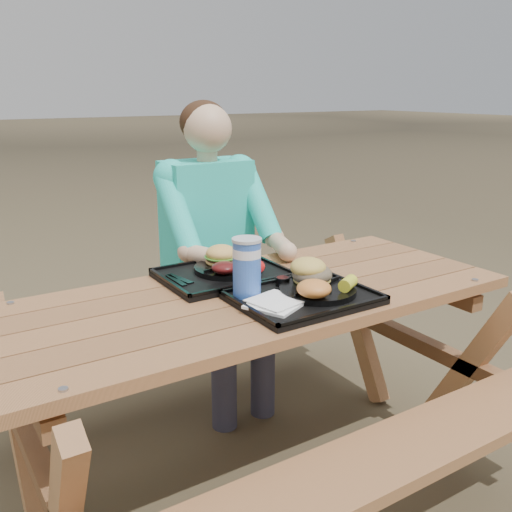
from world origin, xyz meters
TOP-DOWN VIEW (x-y plane):
  - ground at (0.00, 0.00)m, footprint 60.00×60.00m
  - picnic_table at (0.00, 0.00)m, footprint 1.80×1.49m
  - tray_near at (0.08, -0.17)m, footprint 0.45×0.35m
  - tray_far at (-0.02, 0.19)m, footprint 0.45×0.35m
  - plate_near at (0.14, -0.17)m, footprint 0.26×0.26m
  - plate_far at (0.01, 0.20)m, footprint 0.26×0.26m
  - napkin_stack at (-0.05, -0.19)m, footprint 0.20×0.20m
  - soda_cup at (-0.08, -0.06)m, footprint 0.09×0.09m
  - condiment_bbq at (0.08, -0.04)m, footprint 0.05×0.05m
  - condiment_mustard at (0.15, -0.04)m, footprint 0.05×0.05m
  - sandwich at (0.16, -0.11)m, footprint 0.13×0.13m
  - mac_cheese at (0.07, -0.24)m, footprint 0.11×0.11m
  - corn_cob at (0.21, -0.24)m, footprint 0.10×0.10m
  - cutlery_far at (-0.19, 0.21)m, footprint 0.05×0.14m
  - burger at (0.00, 0.25)m, footprint 0.12×0.12m
  - baked_beans at (-0.05, 0.13)m, footprint 0.09×0.09m
  - potato_salad at (0.08, 0.16)m, footprint 0.08×0.08m
  - diner at (0.16, 0.65)m, footprint 0.48×0.84m

SIDE VIEW (x-z plane):
  - ground at x=0.00m, z-range 0.00..0.00m
  - picnic_table at x=0.00m, z-range 0.00..0.75m
  - diner at x=0.16m, z-range 0.00..1.28m
  - tray_near at x=0.08m, z-range 0.75..0.77m
  - tray_far at x=-0.02m, z-range 0.75..0.77m
  - cutlery_far at x=-0.19m, z-range 0.77..0.78m
  - napkin_stack at x=-0.05m, z-range 0.77..0.79m
  - plate_near at x=0.14m, z-range 0.77..0.79m
  - plate_far at x=0.01m, z-range 0.77..0.79m
  - condiment_mustard at x=0.15m, z-range 0.77..0.80m
  - condiment_bbq at x=0.08m, z-range 0.77..0.80m
  - baked_beans at x=-0.05m, z-range 0.79..0.83m
  - corn_cob at x=0.21m, z-range 0.79..0.83m
  - potato_salad at x=0.08m, z-range 0.79..0.83m
  - mac_cheese at x=0.07m, z-range 0.79..0.85m
  - burger at x=0.00m, z-range 0.79..0.90m
  - sandwich at x=0.16m, z-range 0.79..0.93m
  - soda_cup at x=-0.08m, z-range 0.77..0.96m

